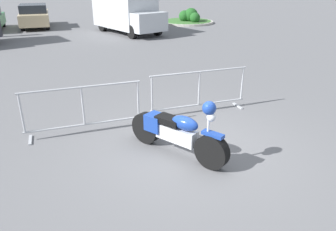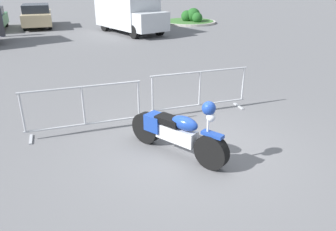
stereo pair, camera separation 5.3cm
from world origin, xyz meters
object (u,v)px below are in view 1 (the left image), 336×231
(crowd_barrier_far, at_px, (199,91))
(crowd_barrier_near, at_px, (83,109))
(motorcycle, at_px, (177,132))
(parked_car_tan, at_px, (34,16))
(delivery_van, at_px, (126,11))

(crowd_barrier_far, bearing_deg, crowd_barrier_near, 180.00)
(motorcycle, bearing_deg, crowd_barrier_near, -166.15)
(crowd_barrier_far, bearing_deg, parked_car_tan, 98.66)
(crowd_barrier_near, height_order, parked_car_tan, parked_car_tan)
(motorcycle, height_order, crowd_barrier_far, motorcycle)
(crowd_barrier_far, height_order, delivery_van, delivery_van)
(crowd_barrier_near, xyz_separation_m, delivery_van, (5.01, 12.43, 0.68))
(parked_car_tan, bearing_deg, delivery_van, -128.52)
(crowd_barrier_near, bearing_deg, parked_car_tan, 89.20)
(parked_car_tan, bearing_deg, motorcycle, -170.98)
(motorcycle, height_order, crowd_barrier_near, motorcycle)
(motorcycle, xyz_separation_m, parked_car_tan, (-1.18, 18.69, 0.26))
(crowd_barrier_near, height_order, crowd_barrier_far, same)
(crowd_barrier_far, relative_size, delivery_van, 0.47)
(motorcycle, bearing_deg, delivery_van, 139.00)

